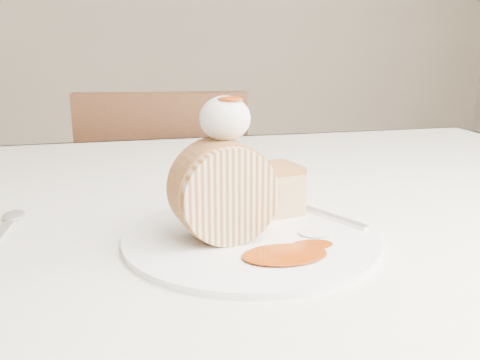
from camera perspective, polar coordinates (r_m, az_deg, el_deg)
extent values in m
cube|color=white|center=(0.76, -2.71, -2.92)|extent=(1.40, 0.90, 0.04)
cube|color=white|center=(1.22, -6.42, -2.06)|extent=(1.40, 0.01, 0.28)
cylinder|color=brown|center=(1.45, 19.85, -10.85)|extent=(0.06, 0.06, 0.71)
cube|color=brown|center=(1.53, -7.47, -6.60)|extent=(0.45, 0.45, 0.04)
cube|color=brown|center=(1.29, -8.15, -0.07)|extent=(0.40, 0.09, 0.42)
cylinder|color=brown|center=(1.77, -1.37, -10.89)|extent=(0.03, 0.03, 0.39)
cylinder|color=brown|center=(1.79, -12.58, -11.04)|extent=(0.03, 0.03, 0.39)
cylinder|color=brown|center=(1.47, -0.53, -16.66)|extent=(0.03, 0.03, 0.39)
cylinder|color=brown|center=(1.49, -14.34, -16.74)|extent=(0.03, 0.03, 0.39)
cylinder|color=white|center=(0.58, 1.18, -6.18)|extent=(0.33, 0.33, 0.01)
cylinder|color=beige|center=(0.56, -1.77, -1.26)|extent=(0.11, 0.07, 0.10)
cube|color=#AC7641|center=(0.65, 3.45, -1.34)|extent=(0.07, 0.07, 0.05)
ellipsoid|color=white|center=(0.56, -1.62, 6.58)|extent=(0.05, 0.05, 0.05)
ellipsoid|color=#8C2F05|center=(0.55, -1.07, 9.22)|extent=(0.03, 0.02, 0.01)
cube|color=silver|center=(0.65, 9.30, -3.72)|extent=(0.09, 0.16, 0.00)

